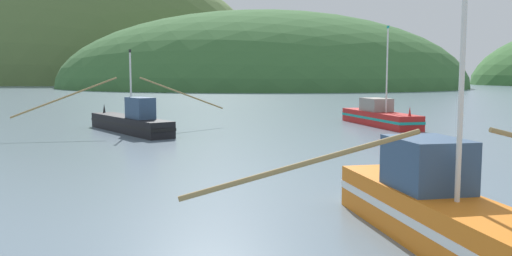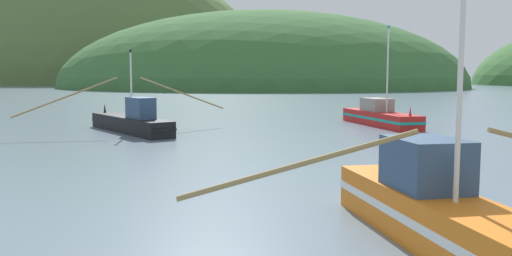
% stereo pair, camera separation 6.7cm
% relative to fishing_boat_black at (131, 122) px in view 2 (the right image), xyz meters
% --- Properties ---
extents(hill_mid_left, '(155.38, 124.30, 108.75)m').
position_rel_fishing_boat_black_xyz_m(hill_mid_left, '(-78.85, 199.97, -0.76)').
color(hill_mid_left, '#516B38').
rests_on(hill_mid_left, ground).
extents(hill_far_right, '(123.48, 98.79, 46.23)m').
position_rel_fishing_boat_black_xyz_m(hill_far_right, '(0.07, 127.52, -0.76)').
color(hill_far_right, '#386633').
rests_on(hill_far_right, ground).
extents(hill_far_left, '(100.29, 80.24, 38.61)m').
position_rel_fishing_boat_black_xyz_m(hill_far_left, '(14.76, 165.98, -0.76)').
color(hill_far_left, '#386633').
rests_on(hill_far_left, ground).
extents(fishing_boat_black, '(11.91, 10.13, 5.76)m').
position_rel_fishing_boat_black_xyz_m(fishing_boat_black, '(0.00, 0.00, 0.00)').
color(fishing_boat_black, black).
rests_on(fishing_boat_black, ground).
extents(fishing_boat_orange, '(11.93, 9.68, 7.13)m').
position_rel_fishing_boat_black_xyz_m(fishing_boat_orange, '(15.06, -23.79, 0.06)').
color(fishing_boat_orange, orange).
rests_on(fishing_boat_orange, ground).
extents(fishing_boat_red, '(5.10, 10.34, 7.75)m').
position_rel_fishing_boat_black_xyz_m(fishing_boat_red, '(18.10, 6.60, -0.02)').
color(fishing_boat_red, red).
rests_on(fishing_boat_red, ground).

